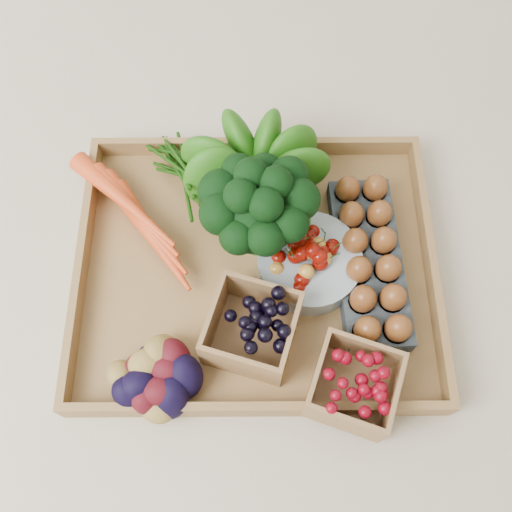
{
  "coord_description": "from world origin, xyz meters",
  "views": [
    {
      "loc": [
        -0.0,
        -0.36,
        0.83
      ],
      "look_at": [
        0.0,
        0.0,
        0.06
      ],
      "focal_mm": 40.0,
      "sensor_mm": 36.0,
      "label": 1
    }
  ],
  "objects_px": {
    "tray": "(256,270)",
    "cherry_bowl": "(309,263)",
    "egg_carton": "(368,262)",
    "broccoli": "(258,222)"
  },
  "relations": [
    {
      "from": "broccoli",
      "to": "egg_carton",
      "type": "relative_size",
      "value": 0.61
    },
    {
      "from": "broccoli",
      "to": "cherry_bowl",
      "type": "distance_m",
      "value": 0.1
    },
    {
      "from": "tray",
      "to": "cherry_bowl",
      "type": "bearing_deg",
      "value": -0.62
    },
    {
      "from": "tray",
      "to": "egg_carton",
      "type": "bearing_deg",
      "value": 0.51
    },
    {
      "from": "egg_carton",
      "to": "tray",
      "type": "bearing_deg",
      "value": 177.86
    },
    {
      "from": "tray",
      "to": "egg_carton",
      "type": "height_order",
      "value": "egg_carton"
    },
    {
      "from": "tray",
      "to": "broccoli",
      "type": "relative_size",
      "value": 3.24
    },
    {
      "from": "egg_carton",
      "to": "broccoli",
      "type": "bearing_deg",
      "value": 162.6
    },
    {
      "from": "broccoli",
      "to": "cherry_bowl",
      "type": "xyz_separation_m",
      "value": [
        0.08,
        -0.05,
        -0.05
      ]
    },
    {
      "from": "broccoli",
      "to": "cherry_bowl",
      "type": "relative_size",
      "value": 1.06
    }
  ]
}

